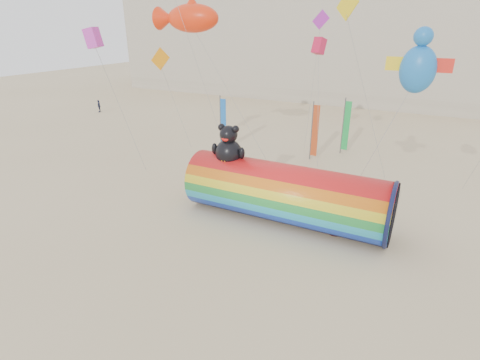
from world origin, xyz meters
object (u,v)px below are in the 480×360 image
at_px(windsock_assembly, 285,192).
at_px(kite_handler, 338,209).
at_px(fabric_bundle, 327,228).
at_px(hotel_building, 296,30).

relative_size(windsock_assembly, kite_handler, 7.78).
bearing_deg(fabric_bundle, kite_handler, 83.28).
relative_size(kite_handler, fabric_bundle, 0.60).
relative_size(windsock_assembly, fabric_bundle, 4.70).
bearing_deg(hotel_building, windsock_assembly, -70.82).
distance_m(hotel_building, kite_handler, 47.07).
relative_size(hotel_building, fabric_bundle, 23.06).
bearing_deg(kite_handler, fabric_bundle, 47.21).
bearing_deg(kite_handler, hotel_building, -102.89).
xyz_separation_m(windsock_assembly, kite_handler, (2.92, 1.39, -1.09)).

